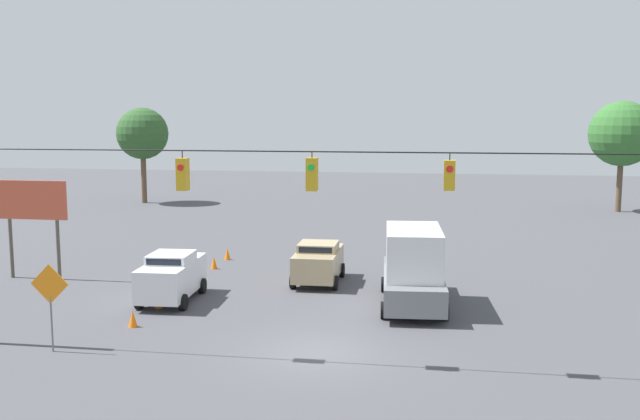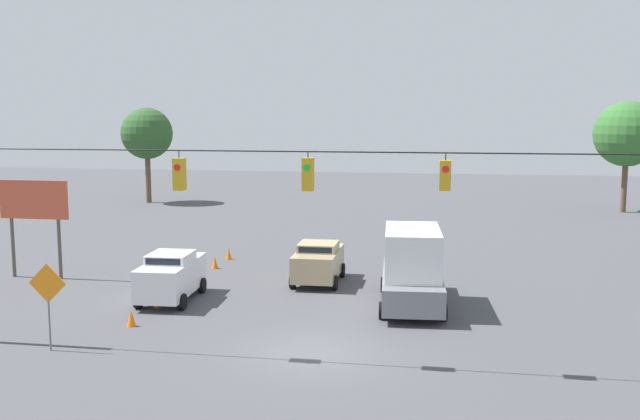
{
  "view_description": "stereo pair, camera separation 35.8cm",
  "coord_description": "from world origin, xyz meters",
  "px_view_note": "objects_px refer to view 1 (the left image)",
  "views": [
    {
      "loc": [
        -3.62,
        21.49,
        7.52
      ],
      "look_at": [
        1.44,
        -9.43,
        3.28
      ],
      "focal_mm": 40.0,
      "sensor_mm": 36.0,
      "label": 1
    },
    {
      "loc": [
        -3.98,
        21.43,
        7.52
      ],
      "look_at": [
        1.44,
        -9.43,
        3.28
      ],
      "focal_mm": 40.0,
      "sensor_mm": 36.0,
      "label": 2
    }
  ],
  "objects_px": {
    "sedan_tan_withflow_mid": "(318,262)",
    "traffic_cone_farthest": "(227,254)",
    "traffic_cone_nearest": "(133,319)",
    "traffic_cone_fifth": "(214,263)",
    "roadside_billboard": "(33,208)",
    "overhead_signal_span": "(310,218)",
    "box_truck_grey_crossing_near": "(413,268)",
    "traffic_cone_second": "(158,300)",
    "work_zone_sign": "(50,291)",
    "traffic_cone_third": "(177,287)",
    "tree_horizon_right": "(622,134)",
    "traffic_cone_fourth": "(197,274)",
    "sedan_white_parked_shoulder": "(172,276)",
    "tree_horizon_left": "(142,134)"
  },
  "relations": [
    {
      "from": "sedan_tan_withflow_mid",
      "to": "traffic_cone_fifth",
      "type": "relative_size",
      "value": 6.47
    },
    {
      "from": "traffic_cone_nearest",
      "to": "traffic_cone_farthest",
      "type": "distance_m",
      "value": 11.93
    },
    {
      "from": "traffic_cone_nearest",
      "to": "traffic_cone_fifth",
      "type": "bearing_deg",
      "value": -89.45
    },
    {
      "from": "overhead_signal_span",
      "to": "work_zone_sign",
      "type": "distance_m",
      "value": 8.64
    },
    {
      "from": "work_zone_sign",
      "to": "traffic_cone_farthest",
      "type": "bearing_deg",
      "value": -95.13
    },
    {
      "from": "traffic_cone_farthest",
      "to": "box_truck_grey_crossing_near",
      "type": "bearing_deg",
      "value": 142.58
    },
    {
      "from": "overhead_signal_span",
      "to": "traffic_cone_farthest",
      "type": "relative_size",
      "value": 38.13
    },
    {
      "from": "traffic_cone_second",
      "to": "tree_horizon_right",
      "type": "relative_size",
      "value": 0.07
    },
    {
      "from": "sedan_tan_withflow_mid",
      "to": "traffic_cone_fourth",
      "type": "relative_size",
      "value": 6.47
    },
    {
      "from": "traffic_cone_second",
      "to": "overhead_signal_span",
      "type": "bearing_deg",
      "value": 144.09
    },
    {
      "from": "tree_horizon_right",
      "to": "traffic_cone_fourth",
      "type": "bearing_deg",
      "value": 47.91
    },
    {
      "from": "traffic_cone_second",
      "to": "traffic_cone_fourth",
      "type": "height_order",
      "value": "same"
    },
    {
      "from": "roadside_billboard",
      "to": "tree_horizon_right",
      "type": "distance_m",
      "value": 42.77
    },
    {
      "from": "box_truck_grey_crossing_near",
      "to": "sedan_white_parked_shoulder",
      "type": "height_order",
      "value": "box_truck_grey_crossing_near"
    },
    {
      "from": "box_truck_grey_crossing_near",
      "to": "traffic_cone_second",
      "type": "distance_m",
      "value": 10.04
    },
    {
      "from": "traffic_cone_nearest",
      "to": "traffic_cone_second",
      "type": "xyz_separation_m",
      "value": [
        0.06,
        -2.53,
        0.0
      ]
    },
    {
      "from": "box_truck_grey_crossing_near",
      "to": "traffic_cone_second",
      "type": "bearing_deg",
      "value": 10.95
    },
    {
      "from": "box_truck_grey_crossing_near",
      "to": "work_zone_sign",
      "type": "distance_m",
      "value": 13.34
    },
    {
      "from": "roadside_billboard",
      "to": "tree_horizon_right",
      "type": "height_order",
      "value": "tree_horizon_right"
    },
    {
      "from": "traffic_cone_second",
      "to": "traffic_cone_third",
      "type": "xyz_separation_m",
      "value": [
        0.08,
        -2.21,
        0.0
      ]
    },
    {
      "from": "work_zone_sign",
      "to": "overhead_signal_span",
      "type": "bearing_deg",
      "value": -177.02
    },
    {
      "from": "traffic_cone_farthest",
      "to": "tree_horizon_left",
      "type": "relative_size",
      "value": 0.08
    },
    {
      "from": "sedan_white_parked_shoulder",
      "to": "traffic_cone_third",
      "type": "xyz_separation_m",
      "value": [
        0.21,
        -1.09,
        -0.72
      ]
    },
    {
      "from": "sedan_tan_withflow_mid",
      "to": "traffic_cone_second",
      "type": "xyz_separation_m",
      "value": [
        5.47,
        5.19,
        -0.65
      ]
    },
    {
      "from": "box_truck_grey_crossing_near",
      "to": "work_zone_sign",
      "type": "xyz_separation_m",
      "value": [
        11.14,
        7.34,
        0.46
      ]
    },
    {
      "from": "roadside_billboard",
      "to": "traffic_cone_farthest",
      "type": "bearing_deg",
      "value": -143.57
    },
    {
      "from": "box_truck_grey_crossing_near",
      "to": "tree_horizon_left",
      "type": "distance_m",
      "value": 38.09
    },
    {
      "from": "sedan_tan_withflow_mid",
      "to": "traffic_cone_farthest",
      "type": "height_order",
      "value": "sedan_tan_withflow_mid"
    },
    {
      "from": "box_truck_grey_crossing_near",
      "to": "work_zone_sign",
      "type": "relative_size",
      "value": 2.23
    },
    {
      "from": "traffic_cone_fifth",
      "to": "traffic_cone_farthest",
      "type": "bearing_deg",
      "value": -90.25
    },
    {
      "from": "traffic_cone_farthest",
      "to": "tree_horizon_right",
      "type": "xyz_separation_m",
      "value": [
        -24.6,
        -22.63,
        5.69
      ]
    },
    {
      "from": "traffic_cone_farthest",
      "to": "traffic_cone_fifth",
      "type": "bearing_deg",
      "value": 89.75
    },
    {
      "from": "sedan_white_parked_shoulder",
      "to": "traffic_cone_farthest",
      "type": "bearing_deg",
      "value": -88.94
    },
    {
      "from": "traffic_cone_fifth",
      "to": "tree_horizon_left",
      "type": "height_order",
      "value": "tree_horizon_left"
    },
    {
      "from": "traffic_cone_nearest",
      "to": "traffic_cone_fifth",
      "type": "xyz_separation_m",
      "value": [
        0.09,
        -9.69,
        0.0
      ]
    },
    {
      "from": "traffic_cone_second",
      "to": "traffic_cone_fifth",
      "type": "distance_m",
      "value": 7.16
    },
    {
      "from": "tree_horizon_left",
      "to": "box_truck_grey_crossing_near",
      "type": "bearing_deg",
      "value": 128.78
    },
    {
      "from": "traffic_cone_nearest",
      "to": "traffic_cone_fifth",
      "type": "relative_size",
      "value": 1.0
    },
    {
      "from": "traffic_cone_farthest",
      "to": "work_zone_sign",
      "type": "relative_size",
      "value": 0.21
    },
    {
      "from": "traffic_cone_third",
      "to": "roadside_billboard",
      "type": "bearing_deg",
      "value": -12.69
    },
    {
      "from": "box_truck_grey_crossing_near",
      "to": "roadside_billboard",
      "type": "distance_m",
      "value": 17.49
    },
    {
      "from": "traffic_cone_nearest",
      "to": "tree_horizon_left",
      "type": "relative_size",
      "value": 0.08
    },
    {
      "from": "tree_horizon_right",
      "to": "traffic_cone_second",
      "type": "bearing_deg",
      "value": 52.49
    },
    {
      "from": "overhead_signal_span",
      "to": "box_truck_grey_crossing_near",
      "type": "relative_size",
      "value": 3.65
    },
    {
      "from": "work_zone_sign",
      "to": "traffic_cone_second",
      "type": "bearing_deg",
      "value": -103.93
    },
    {
      "from": "traffic_cone_third",
      "to": "traffic_cone_fourth",
      "type": "xyz_separation_m",
      "value": [
        -0.02,
        -2.54,
        0.0
      ]
    },
    {
      "from": "overhead_signal_span",
      "to": "tree_horizon_right",
      "type": "bearing_deg",
      "value": -115.5
    },
    {
      "from": "overhead_signal_span",
      "to": "tree_horizon_left",
      "type": "relative_size",
      "value": 2.87
    },
    {
      "from": "sedan_white_parked_shoulder",
      "to": "tree_horizon_left",
      "type": "distance_m",
      "value": 33.72
    },
    {
      "from": "traffic_cone_third",
      "to": "work_zone_sign",
      "type": "bearing_deg",
      "value": 80.55
    }
  ]
}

